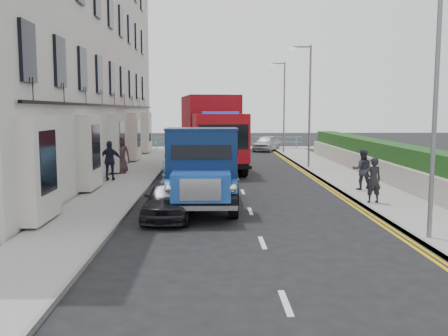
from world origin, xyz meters
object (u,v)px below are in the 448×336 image
Objects in this scene: lamp_mid at (308,99)px; parked_car_front at (170,199)px; pedestrian_east_near at (373,180)px; bedford_lorry at (202,174)px; red_lorry at (211,131)px; lamp_near at (431,85)px; lamp_far at (283,102)px.

lamp_mid reaches higher than parked_car_front.
lamp_mid is 4.35× the size of pedestrian_east_near.
red_lorry reaches higher than bedford_lorry.
lamp_near is at bearing -78.84° from red_lorry.
red_lorry reaches higher than pedestrian_east_near.
lamp_mid reaches higher than bedford_lorry.
lamp_near is at bearing -20.24° from parked_car_front.
lamp_far is 1.20× the size of bedford_lorry.
red_lorry reaches higher than parked_car_front.
red_lorry is at bearing -117.95° from lamp_far.
lamp_far is at bearing -97.61° from pedestrian_east_near.
parked_car_front is 2.22× the size of pedestrian_east_near.
lamp_near and lamp_far have the same top height.
bedford_lorry is at bearing 47.12° from parked_car_front.
pedestrian_east_near is at bearing 18.49° from parked_car_front.
lamp_mid is 10.00m from lamp_far.
lamp_near is 5.75m from pedestrian_east_near.
lamp_far is at bearing 90.00° from lamp_mid.
pedestrian_east_near is (0.23, -21.14, -3.07)m from lamp_far.
lamp_near is at bearing -90.00° from lamp_mid.
lamp_mid and lamp_far have the same top height.
lamp_near is 1.00× the size of lamp_far.
lamp_far reaches higher than parked_car_front.
lamp_far is (0.00, 10.00, 0.00)m from lamp_mid.
pedestrian_east_near is (0.23, -11.14, -3.07)m from lamp_mid.
lamp_mid is at bearing 90.00° from lamp_near.
lamp_mid is 11.56m from pedestrian_east_near.
lamp_far is 0.85× the size of red_lorry.
lamp_mid is at bearing 66.10° from parked_car_front.
pedestrian_east_near is (0.23, 4.86, -3.07)m from lamp_near.
lamp_mid reaches higher than pedestrian_east_near.
bedford_lorry reaches higher than pedestrian_east_near.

